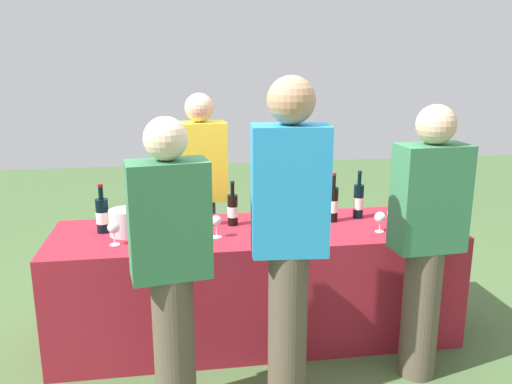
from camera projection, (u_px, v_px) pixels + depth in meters
The scene contains 21 objects.
ground_plane at pixel (256, 334), 3.62m from camera, with size 12.00×12.00×0.00m, color #476638.
tasting_table at pixel (256, 283), 3.53m from camera, with size 2.62×0.77×0.76m, color maroon.
wine_bottle_0 at pixel (102, 215), 3.35m from camera, with size 0.08×0.08×0.32m.
wine_bottle_1 at pixel (144, 210), 3.45m from camera, with size 0.07×0.07×0.32m.
wine_bottle_2 at pixel (198, 211), 3.47m from camera, with size 0.07×0.07×0.30m.
wine_bottle_3 at pixel (233, 209), 3.50m from camera, with size 0.07×0.07×0.30m.
wine_bottle_4 at pixel (260, 210), 3.48m from camera, with size 0.07×0.07×0.31m.
wine_bottle_5 at pixel (277, 205), 3.58m from camera, with size 0.07×0.07×0.33m.
wine_bottle_6 at pixel (333, 204), 3.57m from camera, with size 0.07×0.07×0.34m.
wine_bottle_7 at pixel (358, 201), 3.65m from camera, with size 0.07×0.07×0.33m.
wine_glass_0 at pixel (114, 228), 3.12m from camera, with size 0.07×0.07×0.15m.
wine_glass_1 at pixel (160, 222), 3.26m from camera, with size 0.08×0.08×0.14m.
wine_glass_2 at pixel (216, 222), 3.25m from camera, with size 0.06×0.06×0.14m.
wine_glass_3 at pixel (260, 218), 3.33m from camera, with size 0.07×0.07×0.14m.
wine_glass_4 at pixel (380, 218), 3.36m from camera, with size 0.07×0.07×0.13m.
wine_glass_5 at pixel (392, 215), 3.37m from camera, with size 0.07×0.07×0.15m.
ice_bucket at pixel (126, 222), 3.31m from camera, with size 0.21×0.21×0.16m, color silver.
server_pouring at pixel (201, 190), 4.01m from camera, with size 0.39×0.24×1.59m.
guest_0 at pixel (171, 262), 2.63m from camera, with size 0.42×0.27×1.58m.
guest_1 at pixel (289, 233), 2.68m from camera, with size 0.40×0.24×1.76m.
guest_2 at pixel (427, 236), 2.96m from camera, with size 0.40×0.24×1.60m.
Camera 1 is at (-0.49, -3.23, 1.85)m, focal length 37.04 mm.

